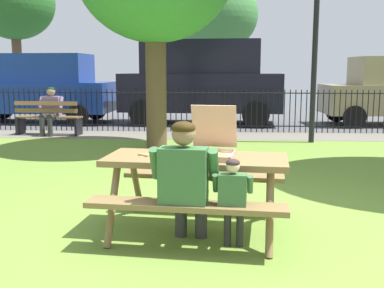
{
  "coord_description": "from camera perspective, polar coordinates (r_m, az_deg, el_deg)",
  "views": [
    {
      "loc": [
        -0.03,
        -4.67,
        1.63
      ],
      "look_at": [
        -0.4,
        0.8,
        0.75
      ],
      "focal_mm": 43.7,
      "sensor_mm": 36.0,
      "label": 1
    }
  ],
  "objects": [
    {
      "name": "park_bench_left",
      "position": [
        12.17,
        -17.11,
        3.01
      ],
      "size": [
        1.62,
        0.54,
        0.85
      ],
      "color": "brown",
      "rests_on": "ground"
    },
    {
      "name": "street_asphalt",
      "position": [
        16.17,
        3.92,
        3.31
      ],
      "size": [
        28.0,
        7.89,
        0.01
      ],
      "primitive_type": "cube",
      "color": "#515154"
    },
    {
      "name": "ground",
      "position": [
        6.61,
        4.0,
        -5.26
      ],
      "size": [
        28.0,
        11.48,
        0.02
      ],
      "primitive_type": "cube",
      "color": "olive"
    },
    {
      "name": "parked_car_center",
      "position": [
        14.02,
        1.21,
        7.81
      ],
      "size": [
        4.79,
        2.26,
        2.46
      ],
      "color": "black",
      "rests_on": "ground"
    },
    {
      "name": "person_on_park_bench",
      "position": [
        12.15,
        -16.88,
        4.15
      ],
      "size": [
        0.62,
        0.6,
        1.19
      ],
      "color": "#313131",
      "rests_on": "ground"
    },
    {
      "name": "picnic_table_foreground",
      "position": [
        4.69,
        0.47,
        -3.62
      ],
      "size": [
        1.93,
        1.64,
        0.79
      ],
      "color": "olive",
      "rests_on": "ground"
    },
    {
      "name": "far_tree_left",
      "position": [
        24.14,
        -20.89,
        15.7
      ],
      "size": [
        3.73,
        3.73,
        6.35
      ],
      "color": "brown",
      "rests_on": "ground"
    },
    {
      "name": "parked_car_left",
      "position": [
        15.13,
        -18.43,
        6.65
      ],
      "size": [
        4.63,
        2.02,
        2.08
      ],
      "color": "navy",
      "rests_on": "ground"
    },
    {
      "name": "far_tree_midleft",
      "position": [
        22.01,
        3.03,
        15.44
      ],
      "size": [
        3.75,
        3.75,
        5.75
      ],
      "color": "brown",
      "rests_on": "ground"
    },
    {
      "name": "pizza_box_open",
      "position": [
        4.64,
        2.38,
        -0.37
      ],
      "size": [
        0.53,
        0.6,
        0.5
      ],
      "color": "tan",
      "rests_on": "picnic_table_foreground"
    },
    {
      "name": "iron_fence_streetside",
      "position": [
        12.19,
        3.97,
        4.1
      ],
      "size": [
        20.06,
        0.03,
        1.11
      ],
      "color": "black",
      "rests_on": "ground"
    },
    {
      "name": "adult_at_table",
      "position": [
        4.2,
        -0.83,
        -4.3
      ],
      "size": [
        0.63,
        0.62,
        1.19
      ],
      "color": "#353535",
      "rests_on": "ground"
    },
    {
      "name": "pizza_slice_on_table",
      "position": [
        4.76,
        -5.11,
        -1.25
      ],
      "size": [
        0.25,
        0.27,
        0.02
      ],
      "color": "#E0CF4F",
      "rests_on": "picnic_table_foreground"
    },
    {
      "name": "lamp_post_walkway",
      "position": [
        10.8,
        14.94,
        15.13
      ],
      "size": [
        0.28,
        0.28,
        4.69
      ],
      "color": "black",
      "rests_on": "ground"
    },
    {
      "name": "cobblestone_walkway",
      "position": [
        11.56,
        3.94,
        0.99
      ],
      "size": [
        28.0,
        1.4,
        0.01
      ],
      "primitive_type": "cube",
      "color": "slate"
    },
    {
      "name": "child_at_table",
      "position": [
        4.15,
        5.01,
        -6.36
      ],
      "size": [
        0.36,
        0.36,
        0.87
      ],
      "color": "#2B2B2B",
      "rests_on": "ground"
    }
  ]
}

